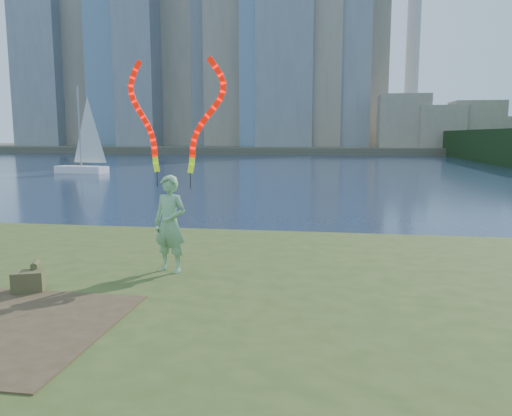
# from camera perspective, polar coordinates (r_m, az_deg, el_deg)

# --- Properties ---
(ground) EXTENTS (320.00, 320.00, 0.00)m
(ground) POSITION_cam_1_polar(r_m,az_deg,el_deg) (9.67, -5.09, -11.63)
(ground) COLOR #18243D
(ground) RESTS_ON ground
(grassy_knoll) EXTENTS (20.00, 18.00, 0.80)m
(grassy_knoll) POSITION_cam_1_polar(r_m,az_deg,el_deg) (7.49, -9.48, -15.02)
(grassy_knoll) COLOR #3C4C1B
(grassy_knoll) RESTS_ON ground
(far_shore) EXTENTS (320.00, 40.00, 1.20)m
(far_shore) POSITION_cam_1_polar(r_m,az_deg,el_deg) (103.87, 7.65, 6.76)
(far_shore) COLOR #4A4536
(far_shore) RESTS_ON ground
(woman_with_ribbons) EXTENTS (2.05, 0.68, 4.15)m
(woman_with_ribbons) POSITION_cam_1_polar(r_m,az_deg,el_deg) (9.16, -9.76, 1.31)
(woman_with_ribbons) COLOR #207324
(woman_with_ribbons) RESTS_ON grassy_knoll
(canvas_bag) EXTENTS (0.55, 0.62, 0.45)m
(canvas_bag) POSITION_cam_1_polar(r_m,az_deg,el_deg) (8.88, -24.54, -7.52)
(canvas_bag) COLOR #4C4326
(canvas_bag) RESTS_ON grassy_knoll
(sailboat) EXTENTS (5.02, 2.29, 7.54)m
(sailboat) POSITION_cam_1_polar(r_m,az_deg,el_deg) (46.27, -19.12, 5.39)
(sailboat) COLOR white
(sailboat) RESTS_ON ground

